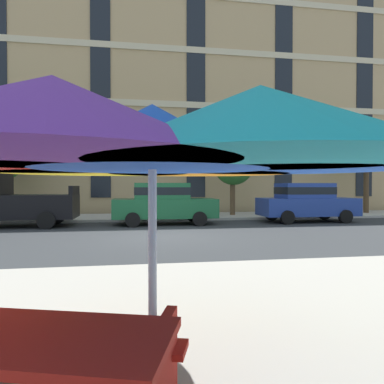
{
  "coord_description": "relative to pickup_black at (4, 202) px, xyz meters",
  "views": [
    {
      "loc": [
        -0.84,
        -11.46,
        1.66
      ],
      "look_at": [
        1.55,
        3.2,
        1.4
      ],
      "focal_mm": 33.0,
      "sensor_mm": 36.0,
      "label": 1
    }
  ],
  "objects": [
    {
      "name": "ground_plane",
      "position": [
        6.02,
        -3.7,
        -1.03
      ],
      "size": [
        120.0,
        120.0,
        0.0
      ],
      "primitive_type": "plane",
      "color": "#2D3033"
    },
    {
      "name": "sidewalk_far",
      "position": [
        6.02,
        3.1,
        -0.97
      ],
      "size": [
        56.0,
        3.6,
        0.12
      ],
      "primitive_type": "cube",
      "color": "#B2ADA3",
      "rests_on": "ground"
    },
    {
      "name": "apartment_building",
      "position": [
        6.02,
        11.29,
        8.57
      ],
      "size": [
        43.52,
        12.08,
        19.2
      ],
      "color": "tan",
      "rests_on": "ground"
    },
    {
      "name": "pickup_black",
      "position": [
        0.0,
        0.0,
        0.0
      ],
      "size": [
        5.1,
        2.12,
        2.2
      ],
      "color": "black",
      "rests_on": "ground"
    },
    {
      "name": "sedan_green",
      "position": [
        6.4,
        -0.0,
        -0.08
      ],
      "size": [
        4.4,
        1.98,
        1.78
      ],
      "color": "#195933",
      "rests_on": "ground"
    },
    {
      "name": "sedan_blue",
      "position": [
        12.97,
        -0.0,
        -0.08
      ],
      "size": [
        4.4,
        1.98,
        1.78
      ],
      "color": "navy",
      "rests_on": "ground"
    },
    {
      "name": "street_tree_middle",
      "position": [
        10.29,
        2.87,
        1.97
      ],
      "size": [
        2.18,
        2.38,
        4.26
      ],
      "color": "brown",
      "rests_on": "ground"
    },
    {
      "name": "street_tree_right",
      "position": [
        17.99,
        3.3,
        2.71
      ],
      "size": [
        2.29,
        2.41,
        5.02
      ],
      "color": "#4C3823",
      "rests_on": "ground"
    },
    {
      "name": "patio_umbrella",
      "position": [
        5.3,
        -12.7,
        0.94
      ],
      "size": [
        3.59,
        3.33,
        2.23
      ],
      "color": "silver",
      "rests_on": "ground"
    },
    {
      "name": "picnic_table",
      "position": [
        4.51,
        -12.92,
        -0.54
      ],
      "size": [
        2.17,
        1.98,
        0.77
      ],
      "color": "red",
      "rests_on": "ground"
    }
  ]
}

